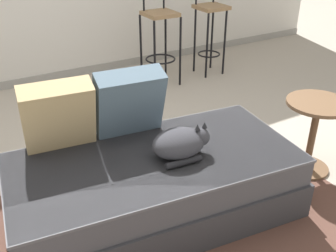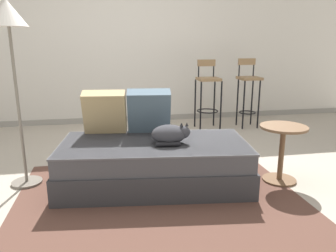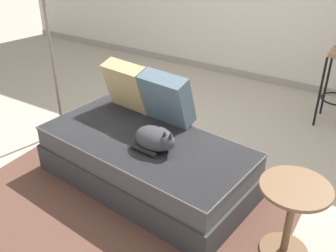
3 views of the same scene
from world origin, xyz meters
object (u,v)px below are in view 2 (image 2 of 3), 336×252
cat (170,134)px  bar_stool_by_doorway (248,87)px  bar_stool_near_window (208,90)px  side_table (282,146)px  floor_lamp (10,31)px  throw_pillow_corner (105,112)px  couch (154,163)px  throw_pillow_middle (149,111)px

cat → bar_stool_by_doorway: size_ratio=0.34×
bar_stool_near_window → side_table: size_ratio=1.91×
bar_stool_by_doorway → floor_lamp: floor_lamp is taller
throw_pillow_corner → cat: bearing=-37.6°
couch → throw_pillow_middle: bearing=90.8°
throw_pillow_corner → bar_stool_near_window: bearing=44.6°
couch → throw_pillow_middle: throw_pillow_middle is taller
bar_stool_near_window → side_table: bar_stool_near_window is taller
cat → bar_stool_near_window: 2.20m
couch → cat: size_ratio=5.08×
couch → side_table: 1.23m
throw_pillow_corner → cat: size_ratio=1.23×
floor_lamp → cat: bearing=-12.9°
floor_lamp → side_table: bearing=-9.2°
cat → floor_lamp: bearing=167.1°
bar_stool_by_doorway → floor_lamp: 3.48m
bar_stool_near_window → side_table: bearing=-87.2°
couch → side_table: (1.21, -0.14, 0.15)m
bar_stool_near_window → floor_lamp: bearing=-144.2°
side_table → bar_stool_by_doorway: bearing=74.8°
throw_pillow_middle → throw_pillow_corner: bearing=173.2°
couch → cat: bearing=-24.1°
couch → floor_lamp: (-1.20, 0.24, 1.19)m
couch → throw_pillow_middle: (-0.00, 0.33, 0.43)m
bar_stool_by_doorway → floor_lamp: (-2.96, -1.66, 0.77)m
floor_lamp → couch: bearing=-11.5°
couch → side_table: bearing=-6.8°
throw_pillow_middle → floor_lamp: 1.41m
couch → throw_pillow_corner: 0.72m
throw_pillow_corner → throw_pillow_middle: bearing=-6.8°
bar_stool_near_window → cat: bearing=-116.2°
side_table → throw_pillow_corner: bearing=162.3°
side_table → bar_stool_near_window: bearing=92.8°
throw_pillow_corner → floor_lamp: floor_lamp is taller
couch → throw_pillow_middle: size_ratio=4.03×
cat → bar_stool_by_doorway: (1.63, 1.97, 0.12)m
bar_stool_by_doorway → side_table: 2.14m
throw_pillow_middle → cat: (0.14, -0.39, -0.14)m
bar_stool_by_doorway → cat: bearing=-129.6°
throw_pillow_middle → bar_stool_near_window: (1.11, 1.58, -0.04)m
couch → bar_stool_by_doorway: (1.77, 1.91, 0.42)m
couch → floor_lamp: floor_lamp is taller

